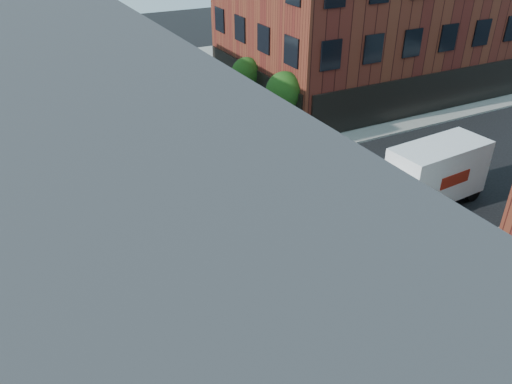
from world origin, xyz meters
The scene contains 8 objects.
ground centered at (0.00, 0.00, 0.00)m, with size 120.00×120.00×0.00m, color black.
sidewalk_ne centered at (21.00, 21.00, 0.07)m, with size 30.00×30.00×0.15m, color gray.
building_ne centered at (20.50, 16.00, 6.00)m, with size 25.00×16.00×12.00m, color #4D1813.
tree_near centered at (7.56, 9.98, 3.16)m, with size 2.69×2.69×4.49m.
tree_far centered at (7.56, 15.98, 2.87)m, with size 2.43×2.43×4.07m.
signal_pole centered at (-6.72, -6.68, 2.86)m, with size 1.29×1.24×4.60m.
box_truck centered at (9.32, -2.37, 1.86)m, with size 8.04×2.88×3.58m.
traffic_cone centered at (-2.38, -3.57, 0.35)m, with size 0.43×0.43×0.72m.
Camera 1 is at (-10.07, -19.23, 14.80)m, focal length 35.00 mm.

